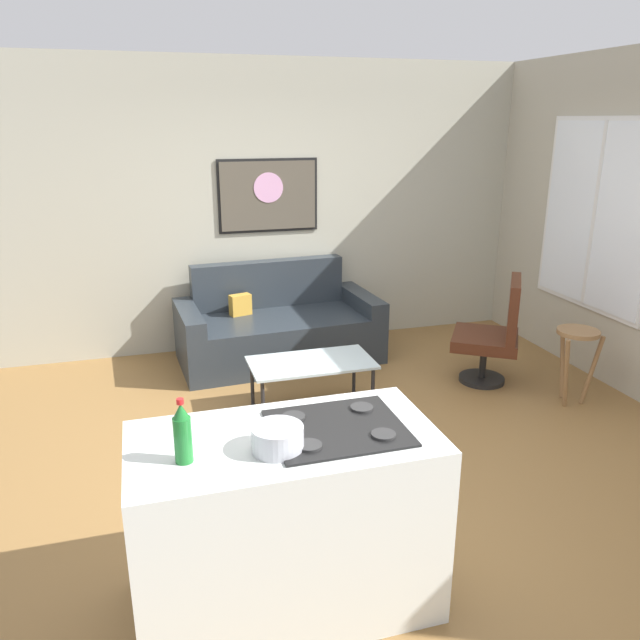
# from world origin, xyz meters

# --- Properties ---
(ground) EXTENTS (6.40, 6.40, 0.04)m
(ground) POSITION_xyz_m (0.00, 0.00, -0.02)
(ground) COLOR olive
(back_wall) EXTENTS (6.40, 0.05, 2.80)m
(back_wall) POSITION_xyz_m (0.00, 2.42, 1.40)
(back_wall) COLOR #AEAC99
(back_wall) RESTS_ON ground
(couch) EXTENTS (1.94, 1.03, 0.91)m
(couch) POSITION_xyz_m (-0.06, 1.93, 0.29)
(couch) COLOR #293037
(couch) RESTS_ON ground
(coffee_table) EXTENTS (0.97, 0.53, 0.42)m
(coffee_table) POSITION_xyz_m (-0.05, 0.73, 0.38)
(coffee_table) COLOR silver
(coffee_table) RESTS_ON ground
(armchair) EXTENTS (0.78, 0.78, 0.95)m
(armchair) POSITION_xyz_m (1.63, 0.81, 0.47)
(armchair) COLOR black
(armchair) RESTS_ON ground
(bar_stool) EXTENTS (0.38, 0.37, 0.63)m
(bar_stool) POSITION_xyz_m (2.04, 0.26, 0.50)
(bar_stool) COLOR olive
(bar_stool) RESTS_ON ground
(kitchen_counter) EXTENTS (1.38, 0.71, 0.92)m
(kitchen_counter) POSITION_xyz_m (-0.73, -1.25, 0.45)
(kitchen_counter) COLOR silver
(kitchen_counter) RESTS_ON ground
(soda_bottle) EXTENTS (0.08, 0.08, 0.28)m
(soda_bottle) POSITION_xyz_m (-1.17, -1.33, 1.02)
(soda_bottle) COLOR #1F742D
(soda_bottle) RESTS_ON kitchen_counter
(mixing_bowl) EXTENTS (0.23, 0.23, 0.11)m
(mixing_bowl) POSITION_xyz_m (-0.78, -1.35, 0.95)
(mixing_bowl) COLOR silver
(mixing_bowl) RESTS_ON kitchen_counter
(wall_painting) EXTENTS (0.99, 0.03, 0.71)m
(wall_painting) POSITION_xyz_m (-0.02, 2.38, 1.53)
(wall_painting) COLOR black
(window) EXTENTS (0.03, 1.37, 1.67)m
(window) POSITION_xyz_m (2.59, 0.90, 1.43)
(window) COLOR silver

